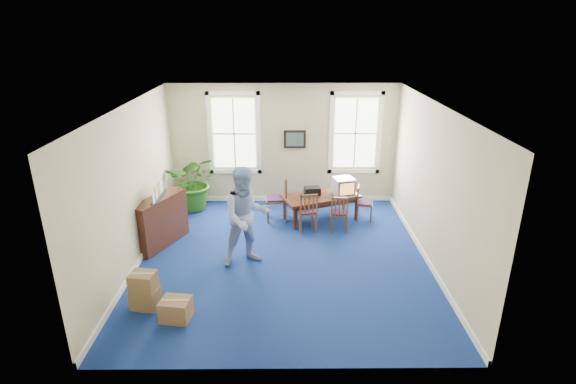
{
  "coord_description": "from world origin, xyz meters",
  "views": [
    {
      "loc": [
        0.03,
        -8.37,
        4.67
      ],
      "look_at": [
        0.1,
        0.6,
        1.25
      ],
      "focal_mm": 28.0,
      "sensor_mm": 36.0,
      "label": 1
    }
  ],
  "objects_px": {
    "chair_near_left": "(306,211)",
    "potted_plant": "(194,182)",
    "crt_tv": "(343,186)",
    "credenza": "(160,221)",
    "man": "(246,217)",
    "cardboard_boxes": "(156,286)",
    "conference_table": "(321,207)"
  },
  "relations": [
    {
      "from": "conference_table",
      "to": "man",
      "type": "distance_m",
      "value": 2.82
    },
    {
      "from": "conference_table",
      "to": "potted_plant",
      "type": "xyz_separation_m",
      "value": [
        -3.25,
        0.69,
        0.44
      ]
    },
    {
      "from": "man",
      "to": "potted_plant",
      "type": "relative_size",
      "value": 1.36
    },
    {
      "from": "crt_tv",
      "to": "credenza",
      "type": "bearing_deg",
      "value": -177.51
    },
    {
      "from": "chair_near_left",
      "to": "credenza",
      "type": "distance_m",
      "value": 3.33
    },
    {
      "from": "chair_near_left",
      "to": "cardboard_boxes",
      "type": "distance_m",
      "value": 4.06
    },
    {
      "from": "chair_near_left",
      "to": "credenza",
      "type": "height_order",
      "value": "credenza"
    },
    {
      "from": "chair_near_left",
      "to": "man",
      "type": "distance_m",
      "value": 2.06
    },
    {
      "from": "crt_tv",
      "to": "man",
      "type": "height_order",
      "value": "man"
    },
    {
      "from": "chair_near_left",
      "to": "cardboard_boxes",
      "type": "bearing_deg",
      "value": 34.92
    },
    {
      "from": "man",
      "to": "credenza",
      "type": "relative_size",
      "value": 1.44
    },
    {
      "from": "crt_tv",
      "to": "potted_plant",
      "type": "bearing_deg",
      "value": 154.68
    },
    {
      "from": "conference_table",
      "to": "credenza",
      "type": "bearing_deg",
      "value": 178.82
    },
    {
      "from": "credenza",
      "to": "cardboard_boxes",
      "type": "xyz_separation_m",
      "value": [
        0.49,
        -2.28,
        -0.21
      ]
    },
    {
      "from": "chair_near_left",
      "to": "potted_plant",
      "type": "xyz_separation_m",
      "value": [
        -2.87,
        1.33,
        0.27
      ]
    },
    {
      "from": "conference_table",
      "to": "cardboard_boxes",
      "type": "xyz_separation_m",
      "value": [
        -3.15,
        -3.61,
        0.03
      ]
    },
    {
      "from": "credenza",
      "to": "chair_near_left",
      "type": "bearing_deg",
      "value": 36.71
    },
    {
      "from": "crt_tv",
      "to": "credenza",
      "type": "xyz_separation_m",
      "value": [
        -4.19,
        -1.38,
        -0.29
      ]
    },
    {
      "from": "man",
      "to": "credenza",
      "type": "bearing_deg",
      "value": 137.26
    },
    {
      "from": "man",
      "to": "potted_plant",
      "type": "distance_m",
      "value": 3.28
    },
    {
      "from": "potted_plant",
      "to": "cardboard_boxes",
      "type": "height_order",
      "value": "potted_plant"
    },
    {
      "from": "man",
      "to": "cardboard_boxes",
      "type": "distance_m",
      "value": 2.18
    },
    {
      "from": "potted_plant",
      "to": "man",
      "type": "bearing_deg",
      "value": -60.86
    },
    {
      "from": "man",
      "to": "cardboard_boxes",
      "type": "relative_size",
      "value": 1.68
    },
    {
      "from": "potted_plant",
      "to": "crt_tv",
      "type": "bearing_deg",
      "value": -9.62
    },
    {
      "from": "chair_near_left",
      "to": "man",
      "type": "xyz_separation_m",
      "value": [
        -1.28,
        -1.53,
        0.54
      ]
    },
    {
      "from": "crt_tv",
      "to": "man",
      "type": "xyz_separation_m",
      "value": [
        -2.21,
        -2.21,
        0.17
      ]
    },
    {
      "from": "chair_near_left",
      "to": "credenza",
      "type": "relative_size",
      "value": 0.69
    },
    {
      "from": "conference_table",
      "to": "crt_tv",
      "type": "bearing_deg",
      "value": -16.92
    },
    {
      "from": "conference_table",
      "to": "man",
      "type": "bearing_deg",
      "value": -148.76
    },
    {
      "from": "man",
      "to": "crt_tv",
      "type": "bearing_deg",
      "value": 25.08
    },
    {
      "from": "conference_table",
      "to": "man",
      "type": "xyz_separation_m",
      "value": [
        -1.66,
        -2.17,
        0.71
      ]
    }
  ]
}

